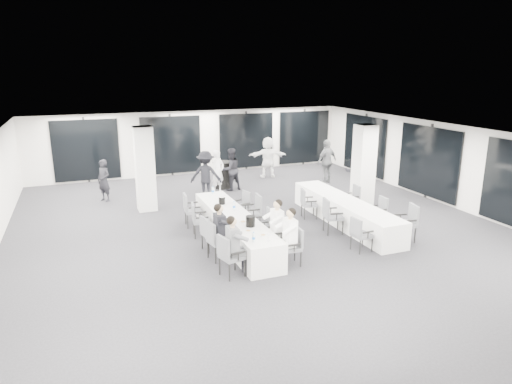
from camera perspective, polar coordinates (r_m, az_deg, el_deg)
room at (r=14.43m, az=2.11°, el=2.34°), size 14.04×16.04×2.84m
column_left at (r=15.45m, az=-13.72°, el=2.82°), size 0.60×0.60×2.80m
column_right at (r=15.92m, az=13.31°, el=3.21°), size 0.60×0.60×2.80m
banquet_table_main at (r=12.56m, az=-2.74°, el=-4.48°), size 0.90×5.00×0.75m
banquet_table_side at (r=14.18m, az=11.00°, el=-2.42°), size 0.90×5.00×0.75m
cocktail_table at (r=18.07m, az=-4.21°, el=2.18°), size 0.76×0.76×1.05m
chair_main_left_near at (r=10.39m, az=-3.42°, el=-7.68°), size 0.61×0.64×0.99m
chair_main_left_second at (r=11.29m, az=-5.04°, el=-5.75°), size 0.59×0.63×1.01m
chair_main_left_mid at (r=11.90m, az=-5.89°, el=-4.91°), size 0.54×0.58×0.93m
chair_main_left_fourth at (r=12.90m, az=-7.23°, el=-3.21°), size 0.56×0.60×0.97m
chair_main_left_far at (r=13.76m, az=-8.21°, el=-1.97°), size 0.55×0.60×1.01m
chair_main_right_near at (r=11.06m, az=4.74°, el=-6.50°), size 0.50×0.55×0.92m
chair_main_right_second at (r=11.70m, az=3.11°, el=-5.08°), size 0.52×0.57×0.97m
chair_main_right_mid at (r=12.61m, az=1.12°, el=-3.76°), size 0.50×0.54×0.88m
chair_main_right_fourth at (r=13.38m, az=-0.29°, el=-2.23°), size 0.56×0.61×1.04m
chair_main_right_far at (r=14.18m, az=-1.61°, el=-1.52°), size 0.56×0.58×0.91m
chair_side_left_near at (r=12.09m, az=12.82°, el=-4.94°), size 0.49×0.54×0.91m
chair_side_left_mid at (r=13.22m, az=9.31°, el=-2.70°), size 0.61×0.65×1.02m
chair_side_left_far at (r=14.46m, az=6.38°, el=-1.21°), size 0.57×0.60×0.94m
chair_side_right_near at (r=13.16m, az=18.47°, el=-3.38°), size 0.61×0.65×1.02m
chair_side_right_mid at (r=14.13m, az=15.16°, el=-2.17°), size 0.47×0.52×0.90m
chair_side_right_far at (r=15.25m, az=11.99°, el=-0.64°), size 0.50×0.54×0.92m
seated_guest_a at (r=10.37m, az=-2.60°, el=-6.26°), size 0.50×0.38×1.44m
seated_guest_b at (r=11.27m, az=-4.26°, el=-4.49°), size 0.50×0.38×1.44m
seated_guest_c at (r=10.89m, az=3.98°, el=-5.20°), size 0.50×0.38×1.44m
seated_guest_d at (r=11.55m, az=2.36°, el=-3.96°), size 0.50×0.38×1.44m
standing_guest_a at (r=17.22m, az=-4.80°, el=2.89°), size 0.87×0.82×1.88m
standing_guest_b at (r=17.61m, az=-3.18°, el=3.19°), size 1.01×0.75×1.87m
standing_guest_c at (r=16.64m, az=-6.31°, el=2.56°), size 1.41×1.03×1.96m
standing_guest_d at (r=18.98m, az=8.87°, el=4.17°), size 1.35×1.01×2.04m
standing_guest_f at (r=19.79m, az=1.50°, el=4.72°), size 1.95×1.16×1.99m
standing_guest_g at (r=17.04m, az=-18.51°, el=1.70°), size 0.78×0.80×1.70m
standing_guest_h at (r=17.03m, az=12.52°, el=2.80°), size 1.18×1.09×2.09m
ice_bucket_near at (r=11.49m, az=-0.71°, el=-3.67°), size 0.24×0.24×0.27m
ice_bucket_far at (r=13.39m, az=-4.28°, el=-1.05°), size 0.20×0.20×0.22m
water_bottle_a at (r=10.50m, az=-0.30°, el=-5.66°), size 0.07×0.07×0.23m
water_bottle_b at (r=12.82m, az=-2.76°, el=-1.73°), size 0.08×0.08×0.24m
water_bottle_c at (r=14.48m, az=-5.41°, el=0.20°), size 0.08×0.08×0.24m
plate_a at (r=11.20m, az=-0.97°, el=-4.85°), size 0.18×0.18×0.03m
plate_b at (r=10.92m, az=0.87°, el=-5.39°), size 0.19×0.19×0.03m
plate_c at (r=11.85m, az=-1.64°, el=-3.72°), size 0.21×0.21×0.03m
wine_glass at (r=10.54m, az=1.59°, el=-5.36°), size 0.08×0.08×0.20m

